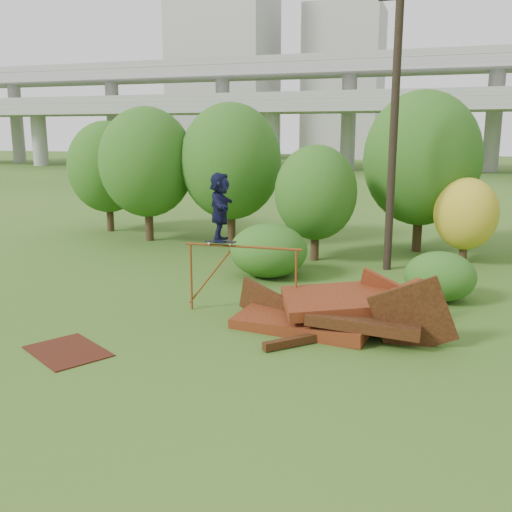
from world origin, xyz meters
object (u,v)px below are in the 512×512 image
(skater, at_px, (220,207))
(scrap_pile, at_px, (333,313))
(utility_pole, at_px, (394,126))
(flat_plate, at_px, (68,351))

(skater, bearing_deg, scrap_pile, -114.23)
(scrap_pile, relative_size, utility_pole, 0.58)
(flat_plate, xyz_separation_m, utility_pole, (5.98, 10.32, 5.00))
(skater, distance_m, utility_pole, 7.84)
(scrap_pile, bearing_deg, flat_plate, -147.73)
(scrap_pile, height_order, flat_plate, scrap_pile)
(utility_pole, bearing_deg, scrap_pile, -95.20)
(scrap_pile, xyz_separation_m, utility_pole, (0.63, 6.94, 4.61))
(flat_plate, relative_size, utility_pole, 0.19)
(skater, xyz_separation_m, utility_pole, (3.79, 6.52, 2.14))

